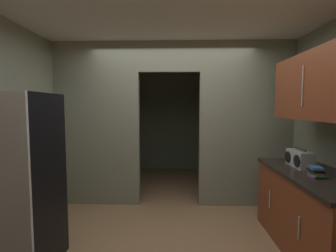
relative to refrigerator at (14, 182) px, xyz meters
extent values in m
plane|color=#93704C|center=(1.50, 0.31, -0.86)|extent=(20.00, 20.00, 0.00)
cube|color=silver|center=(1.50, 0.72, 1.78)|extent=(4.19, 6.68, 0.06)
cube|color=gray|center=(0.29, 1.65, 0.45)|extent=(1.36, 0.12, 2.61)
cube|color=gray|center=(2.67, 1.65, 0.45)|extent=(1.46, 0.12, 2.61)
cube|color=gray|center=(1.45, 1.65, 1.51)|extent=(0.97, 0.12, 0.48)
cube|color=slate|center=(1.50, 3.98, 0.45)|extent=(3.79, 0.10, 2.61)
cube|color=slate|center=(-0.34, 2.82, 0.45)|extent=(0.10, 2.33, 2.61)
cube|color=slate|center=(3.35, 2.82, 0.45)|extent=(0.10, 2.33, 2.61)
cube|color=black|center=(0.00, 0.02, 0.00)|extent=(0.72, 0.65, 1.72)
cube|color=brown|center=(3.05, 0.33, -0.44)|extent=(0.66, 1.62, 0.85)
cube|color=black|center=(3.05, 0.33, 0.00)|extent=(0.70, 1.62, 0.04)
cylinder|color=#B7BABC|center=(2.71, -0.03, -0.40)|extent=(0.01, 0.01, 0.22)
cylinder|color=#B7BABC|center=(2.71, 0.69, -0.40)|extent=(0.01, 0.01, 0.22)
cube|color=brown|center=(3.05, 0.33, 0.95)|extent=(0.34, 1.46, 0.70)
cylinder|color=#B7BABC|center=(2.87, 0.33, 0.95)|extent=(0.01, 0.01, 0.42)
cube|color=#B2B2B7|center=(3.02, 0.62, 0.12)|extent=(0.17, 0.37, 0.19)
cylinder|color=#262626|center=(3.02, 0.62, 0.24)|extent=(0.02, 0.26, 0.02)
cylinder|color=black|center=(2.93, 0.51, 0.12)|extent=(0.01, 0.13, 0.13)
cylinder|color=black|center=(2.93, 0.73, 0.12)|extent=(0.01, 0.13, 0.13)
cube|color=#8C3893|center=(2.96, 0.20, 0.03)|extent=(0.11, 0.13, 0.02)
cube|color=#388C47|center=(2.98, 0.20, 0.05)|extent=(0.11, 0.16, 0.03)
cube|color=red|center=(2.98, 0.20, 0.07)|extent=(0.11, 0.13, 0.01)
cube|color=black|center=(2.97, 0.20, 0.09)|extent=(0.13, 0.14, 0.03)
cube|color=#2D609E|center=(2.97, 0.20, 0.12)|extent=(0.13, 0.17, 0.02)
camera|label=1|loc=(1.56, -2.28, 0.73)|focal=26.30mm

